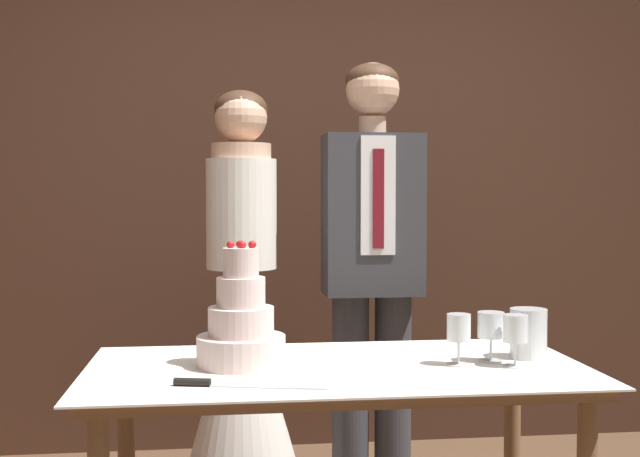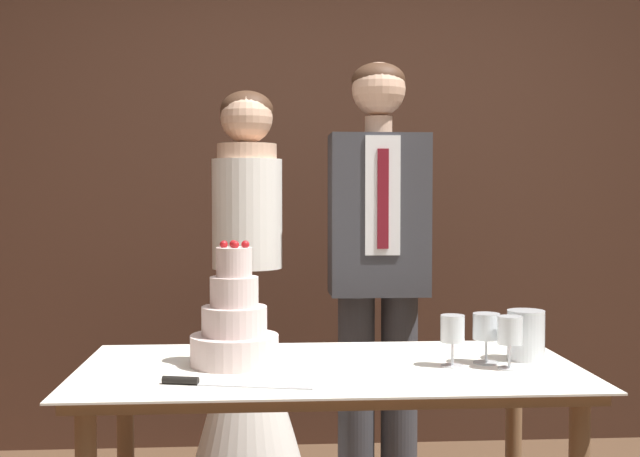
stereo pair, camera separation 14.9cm
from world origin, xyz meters
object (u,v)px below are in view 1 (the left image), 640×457
at_px(wine_glass_far, 515,331).
at_px(cake_table, 337,395).
at_px(hurricane_candle, 528,334).
at_px(cake_knife, 220,384).
at_px(wine_glass_near, 459,330).
at_px(groom, 372,257).
at_px(tiered_cake, 241,327).
at_px(bride, 242,356).
at_px(wine_glass_middle, 491,328).

bearing_deg(wine_glass_far, cake_table, 171.90).
distance_m(cake_table, hurricane_candle, 0.64).
xyz_separation_m(cake_knife, wine_glass_near, (0.71, 0.19, 0.10)).
height_order(wine_glass_far, groom, groom).
relative_size(hurricane_candle, groom, 0.09).
bearing_deg(wine_glass_far, tiered_cake, 171.90).
xyz_separation_m(cake_knife, groom, (0.61, 1.07, 0.25)).
xyz_separation_m(cake_knife, wine_glass_far, (0.87, 0.14, 0.10)).
bearing_deg(cake_knife, bride, 98.31).
relative_size(cake_knife, hurricane_candle, 2.65).
bearing_deg(wine_glass_far, groom, 105.83).
bearing_deg(groom, hurricane_candle, -66.30).
xyz_separation_m(tiered_cake, wine_glass_middle, (0.76, -0.03, -0.01)).
xyz_separation_m(cake_knife, bride, (0.08, 1.07, -0.15)).
xyz_separation_m(cake_knife, hurricane_candle, (0.96, 0.27, 0.07)).
relative_size(cake_table, wine_glass_far, 9.53).
xyz_separation_m(tiered_cake, wine_glass_near, (0.65, -0.07, -0.01)).
distance_m(cake_table, tiered_cake, 0.35).
relative_size(wine_glass_near, bride, 0.09).
xyz_separation_m(cake_table, wine_glass_far, (0.53, -0.07, 0.19)).
bearing_deg(wine_glass_far, hurricane_candle, 54.34).
height_order(tiered_cake, groom, groom).
relative_size(tiered_cake, cake_knife, 0.92).
bearing_deg(wine_glass_near, cake_knife, -165.18).
bearing_deg(groom, bride, 179.96).
relative_size(wine_glass_middle, bride, 0.09).
xyz_separation_m(tiered_cake, bride, (0.02, 0.81, -0.25)).
distance_m(wine_glass_near, groom, 0.90).
relative_size(wine_glass_near, groom, 0.09).
bearing_deg(tiered_cake, bride, 88.59).
bearing_deg(cake_table, groom, 72.67).
relative_size(cake_knife, groom, 0.23).
height_order(wine_glass_middle, wine_glass_far, wine_glass_far).
relative_size(wine_glass_near, wine_glass_middle, 1.01).
relative_size(tiered_cake, hurricane_candle, 2.43).
bearing_deg(cake_table, hurricane_candle, 4.56).
bearing_deg(wine_glass_near, groom, 96.60).
relative_size(cake_table, wine_glass_near, 9.64).
bearing_deg(wine_glass_far, wine_glass_middle, 119.96).
bearing_deg(hurricane_candle, bride, 137.75).
height_order(cake_knife, groom, groom).
bearing_deg(bride, wine_glass_near, -54.30).
distance_m(wine_glass_near, hurricane_candle, 0.26).
xyz_separation_m(tiered_cake, wine_glass_far, (0.81, -0.12, -0.01)).
bearing_deg(groom, cake_knife, -119.83).
bearing_deg(hurricane_candle, wine_glass_near, -162.52).
relative_size(bride, groom, 0.94).
relative_size(wine_glass_far, bride, 0.09).
distance_m(tiered_cake, wine_glass_near, 0.65).
height_order(bride, groom, groom).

